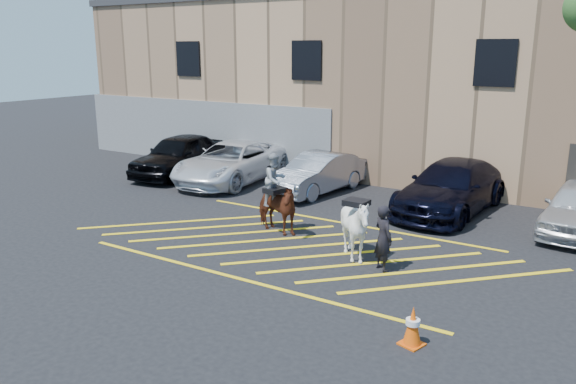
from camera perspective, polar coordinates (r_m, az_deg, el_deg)
The scene contains 11 objects.
ground at distance 15.03m, azimuth 1.74°, elevation -5.30°, with size 90.00×90.00×0.00m, color black.
car_black_suv at distance 23.36m, azimuth -10.98°, elevation 3.73°, with size 1.98×4.92×1.67m, color black.
car_white_pickup at distance 21.87m, azimuth -5.73°, elevation 3.03°, with size 2.56×5.55×1.54m, color white.
car_silver_sedan at distance 20.17m, azimuth 3.05°, elevation 1.92°, with size 1.50×4.29×1.41m, color gray.
car_blue_suv at distance 18.49m, azimuth 16.27°, elevation 0.46°, with size 2.22×5.46×1.58m, color black.
handler at distance 13.26m, azimuth 9.65°, elevation -4.63°, with size 0.57×0.38×1.57m, color black.
warehouse at distance 25.30m, azimuth 15.76°, elevation 10.69°, with size 32.42×10.20×7.30m.
hatching_zone at distance 14.78m, azimuth 1.15°, elevation -5.61°, with size 12.60×5.12×0.01m.
mounted_bay at distance 15.67m, azimuth -1.31°, elevation -0.93°, with size 1.87×1.20×2.28m.
saddled_white at distance 13.74m, azimuth 6.89°, elevation -3.64°, with size 1.40×1.56×1.65m.
traffic_cone at distance 10.30m, azimuth 12.55°, elevation -13.13°, with size 0.47×0.47×0.73m.
Camera 1 is at (7.05, -12.26, 5.07)m, focal length 35.00 mm.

